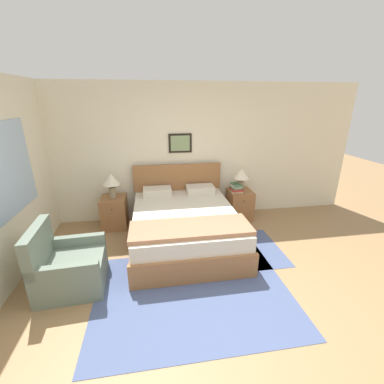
{
  "coord_description": "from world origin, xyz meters",
  "views": [
    {
      "loc": [
        -0.54,
        -2.24,
        2.28
      ],
      "look_at": [
        0.05,
        1.45,
        0.93
      ],
      "focal_mm": 24.0,
      "sensor_mm": 36.0,
      "label": 1
    }
  ],
  "objects_px": {
    "nightstand_near_window": "(114,212)",
    "table_lamp_by_door": "(241,175)",
    "nightstand_by_door": "(239,204)",
    "table_lamp_near_window": "(111,181)",
    "armchair": "(68,267)",
    "bed": "(185,225)"
  },
  "relations": [
    {
      "from": "nightstand_near_window",
      "to": "table_lamp_by_door",
      "type": "height_order",
      "value": "table_lamp_by_door"
    },
    {
      "from": "nightstand_near_window",
      "to": "nightstand_by_door",
      "type": "relative_size",
      "value": 1.0
    },
    {
      "from": "table_lamp_near_window",
      "to": "table_lamp_by_door",
      "type": "height_order",
      "value": "same"
    },
    {
      "from": "bed",
      "to": "nightstand_near_window",
      "type": "distance_m",
      "value": 1.46
    },
    {
      "from": "armchair",
      "to": "table_lamp_by_door",
      "type": "xyz_separation_m",
      "value": [
        2.82,
        1.62,
        0.63
      ]
    },
    {
      "from": "nightstand_near_window",
      "to": "nightstand_by_door",
      "type": "xyz_separation_m",
      "value": [
        2.45,
        0.0,
        0.0
      ]
    },
    {
      "from": "bed",
      "to": "nightstand_by_door",
      "type": "xyz_separation_m",
      "value": [
        1.23,
        0.79,
        -0.03
      ]
    },
    {
      "from": "nightstand_near_window",
      "to": "table_lamp_near_window",
      "type": "distance_m",
      "value": 0.61
    },
    {
      "from": "armchair",
      "to": "table_lamp_by_door",
      "type": "bearing_deg",
      "value": 116.35
    },
    {
      "from": "bed",
      "to": "table_lamp_near_window",
      "type": "xyz_separation_m",
      "value": [
        -1.22,
        0.78,
        0.58
      ]
    },
    {
      "from": "armchair",
      "to": "table_lamp_near_window",
      "type": "height_order",
      "value": "table_lamp_near_window"
    },
    {
      "from": "bed",
      "to": "nightstand_near_window",
      "type": "height_order",
      "value": "bed"
    },
    {
      "from": "nightstand_near_window",
      "to": "nightstand_by_door",
      "type": "height_order",
      "value": "same"
    },
    {
      "from": "armchair",
      "to": "nightstand_near_window",
      "type": "relative_size",
      "value": 1.49
    },
    {
      "from": "nightstand_near_window",
      "to": "table_lamp_by_door",
      "type": "relative_size",
      "value": 1.28
    },
    {
      "from": "nightstand_near_window",
      "to": "table_lamp_by_door",
      "type": "xyz_separation_m",
      "value": [
        2.44,
        -0.01,
        0.61
      ]
    },
    {
      "from": "bed",
      "to": "table_lamp_by_door",
      "type": "distance_m",
      "value": 1.56
    },
    {
      "from": "armchair",
      "to": "nightstand_near_window",
      "type": "bearing_deg",
      "value": 163.47
    },
    {
      "from": "nightstand_by_door",
      "to": "table_lamp_near_window",
      "type": "height_order",
      "value": "table_lamp_near_window"
    },
    {
      "from": "nightstand_by_door",
      "to": "table_lamp_near_window",
      "type": "bearing_deg",
      "value": -179.67
    },
    {
      "from": "armchair",
      "to": "bed",
      "type": "bearing_deg",
      "value": 114.08
    },
    {
      "from": "table_lamp_near_window",
      "to": "armchair",
      "type": "bearing_deg",
      "value": -103.55
    }
  ]
}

